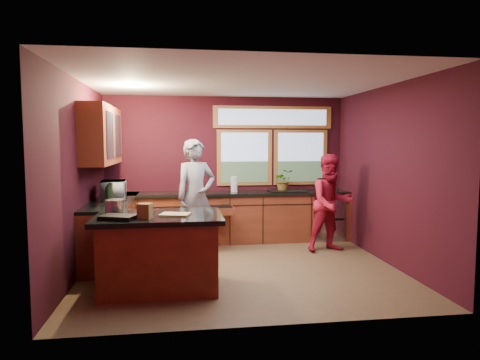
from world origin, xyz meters
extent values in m
plane|color=brown|center=(0.00, 0.00, 0.00)|extent=(4.50, 4.50, 0.00)
cube|color=black|center=(0.00, 2.00, 1.35)|extent=(4.50, 0.02, 2.70)
cube|color=black|center=(0.00, -2.00, 1.35)|extent=(4.50, 0.02, 2.70)
cube|color=black|center=(-2.25, 0.00, 1.35)|extent=(0.02, 4.00, 2.70)
cube|color=black|center=(2.25, 0.00, 1.35)|extent=(0.02, 4.00, 2.70)
cube|color=silver|center=(0.00, 0.00, 2.70)|extent=(4.50, 4.00, 0.02)
cube|color=#8598B8|center=(0.35, 1.99, 1.55)|extent=(1.06, 0.02, 1.06)
cube|color=#8598B8|center=(1.45, 1.99, 1.55)|extent=(1.06, 0.02, 1.06)
cube|color=brown|center=(0.90, 1.99, 2.32)|extent=(2.30, 0.02, 0.42)
cube|color=#552614|center=(-2.07, 0.85, 1.95)|extent=(0.36, 1.80, 0.90)
cube|color=#552614|center=(0.00, 1.70, 0.44)|extent=(4.50, 0.60, 0.88)
cube|color=black|center=(0.00, 1.69, 0.91)|extent=(4.50, 0.64, 0.05)
cube|color=#B7B7BC|center=(1.85, 1.68, 0.42)|extent=(0.60, 0.58, 0.85)
cube|color=black|center=(1.10, 1.66, 0.91)|extent=(0.66, 0.46, 0.05)
cube|color=#552614|center=(-1.95, 0.85, 0.44)|extent=(0.60, 2.30, 0.88)
cube|color=black|center=(-1.94, 0.85, 0.91)|extent=(0.64, 2.30, 0.05)
cube|color=#552614|center=(-1.13, -0.75, 0.44)|extent=(1.40, 0.90, 0.88)
cube|color=black|center=(-1.13, -0.75, 0.92)|extent=(1.55, 1.05, 0.06)
imported|color=slate|center=(-0.62, 0.98, 0.95)|extent=(0.81, 0.69, 1.89)
imported|color=#A41329|center=(1.65, 0.78, 0.82)|extent=(0.89, 0.75, 1.65)
imported|color=#999999|center=(-1.92, 0.89, 1.08)|extent=(0.42, 0.58, 0.30)
imported|color=#999999|center=(1.06, 1.75, 1.13)|extent=(0.36, 0.31, 0.40)
cylinder|color=silver|center=(0.11, 1.70, 1.07)|extent=(0.12, 0.12, 0.28)
cube|color=tan|center=(-0.93, -0.80, 0.95)|extent=(0.40, 0.33, 0.02)
cylinder|color=#ABABB0|center=(-1.68, -0.60, 1.03)|extent=(0.24, 0.24, 0.18)
cube|color=brown|center=(-1.28, -1.00, 1.03)|extent=(0.18, 0.16, 0.18)
cube|color=black|center=(-1.58, -1.00, 0.97)|extent=(0.47, 0.40, 0.05)
camera|label=1|loc=(-0.85, -6.07, 1.84)|focal=32.00mm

